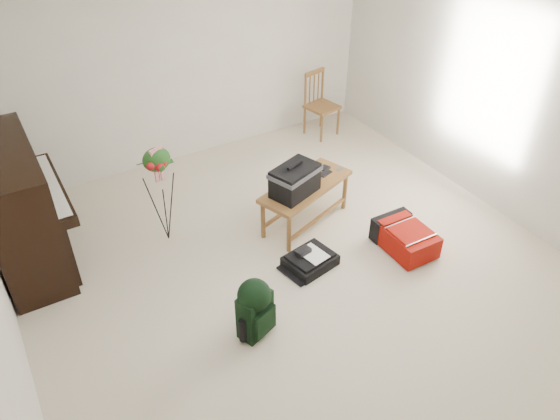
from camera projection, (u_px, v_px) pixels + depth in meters
floor at (302, 276)px, 5.33m from camera, size 5.00×5.50×0.01m
ceiling at (311, 16)px, 3.85m from camera, size 5.00×5.50×0.01m
wall_back at (181, 62)px, 6.50m from camera, size 5.00×0.04×2.50m
wall_right at (510, 102)px, 5.61m from camera, size 0.04×5.50×2.50m
piano at (20, 210)px, 5.19m from camera, size 0.71×1.50×1.25m
bench at (295, 180)px, 5.62m from camera, size 1.18×0.78×0.84m
dining_chair at (321, 105)px, 7.44m from camera, size 0.45×0.45×0.88m
red_suitcase at (402, 235)px, 5.61m from camera, size 0.44×0.63×0.27m
black_duffel at (310, 260)px, 5.41m from camera, size 0.53×0.46×0.20m
green_backpack at (255, 306)px, 4.57m from camera, size 0.34×0.32×0.59m
flower_stand at (162, 196)px, 5.48m from camera, size 0.45×0.45×1.13m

